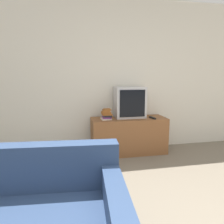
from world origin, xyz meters
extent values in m
cube|color=silver|center=(0.00, 3.03, 1.30)|extent=(9.00, 0.06, 2.60)
cube|color=brown|center=(0.22, 2.75, 0.31)|extent=(1.26, 0.46, 0.61)
cube|color=silver|center=(0.25, 2.82, 0.87)|extent=(0.50, 0.32, 0.52)
cube|color=black|center=(0.25, 2.65, 0.87)|extent=(0.42, 0.01, 0.44)
cube|color=navy|center=(-1.31, 1.04, 0.60)|extent=(1.83, 0.32, 0.38)
cube|color=navy|center=(-0.50, 0.61, 0.31)|extent=(0.22, 0.89, 0.62)
cube|color=silver|center=(-0.18, 2.71, 0.62)|extent=(0.17, 0.17, 0.02)
cube|color=#7A3884|center=(-0.17, 2.71, 0.65)|extent=(0.14, 0.17, 0.02)
cube|color=black|center=(-0.16, 2.71, 0.67)|extent=(0.16, 0.19, 0.03)
cube|color=#995623|center=(-0.17, 2.71, 0.70)|extent=(0.16, 0.17, 0.02)
cube|color=#995623|center=(-0.18, 2.73, 0.72)|extent=(0.15, 0.17, 0.03)
cube|color=#995623|center=(-0.18, 2.73, 0.75)|extent=(0.14, 0.21, 0.03)
cube|color=#995623|center=(-0.16, 2.72, 0.78)|extent=(0.11, 0.15, 0.02)
cube|color=black|center=(0.59, 2.63, 0.62)|extent=(0.06, 0.18, 0.02)
camera|label=1|loc=(-0.80, -0.73, 1.34)|focal=35.00mm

